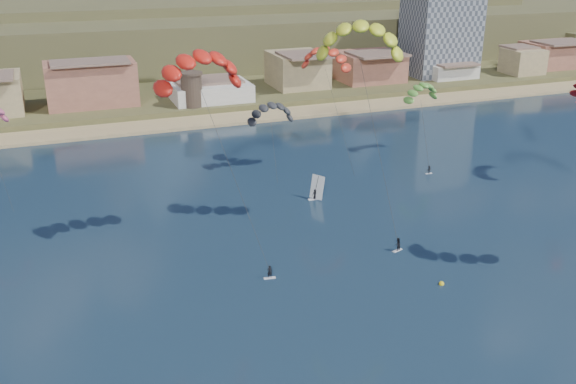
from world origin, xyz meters
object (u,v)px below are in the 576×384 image
Objects in this scene: kitesurfer_yellow at (361,35)px; kitesurfer_green at (422,90)px; kitesurfer_red at (199,64)px; buoy at (441,284)px; windsurfer at (316,192)px; watchtower at (192,89)px; apartment_tower at (441,21)px.

kitesurfer_green is (28.16, 27.88, -15.88)m from kitesurfer_yellow.
kitesurfer_red is 0.94× the size of kitesurfer_yellow.
kitesurfer_green reaches higher than buoy.
windsurfer is at bearing -151.01° from kitesurfer_green.
watchtower is at bearing 78.96° from kitesurfer_red.
kitesurfer_red is 23.11m from kitesurfer_yellow.
kitesurfer_green is 35.98m from windsurfer.
kitesurfer_yellow is at bearing -83.37° from watchtower.
windsurfer is (-29.72, -16.46, -11.85)m from kitesurfer_green.
buoy is at bearing -83.41° from watchtower.
apartment_tower is at bearing 42.66° from kitesurfer_red.
buoy is at bearing -42.31° from kitesurfer_red.
kitesurfer_red reaches higher than windsurfer.
watchtower is 76.77m from kitesurfer_red.
watchtower is (-80.00, -14.00, -11.45)m from apartment_tower.
kitesurfer_green is at bearing -125.45° from apartment_tower.
windsurfer is at bearing -133.39° from apartment_tower.
watchtower is at bearing 96.59° from buoy.
kitesurfer_green reaches higher than windsurfer.
buoy is at bearing -83.09° from windsurfer.
kitesurfer_red is 43.46× the size of buoy.
apartment_tower is at bearing 46.61° from windsurfer.
kitesurfer_red is at bearing -137.34° from apartment_tower.
kitesurfer_green is at bearing 28.99° from windsurfer.
kitesurfer_red is at bearing 175.71° from kitesurfer_yellow.
kitesurfer_yellow is at bearing 96.45° from buoy.
watchtower is at bearing -170.07° from apartment_tower.
kitesurfer_red is 1.72× the size of kitesurfer_green.
windsurfer is 5.98× the size of buoy.
apartment_tower is 82.02m from watchtower.
kitesurfer_red reaches higher than watchtower.
kitesurfer_red reaches higher than kitesurfer_green.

